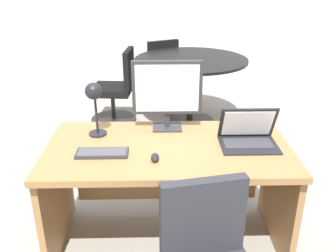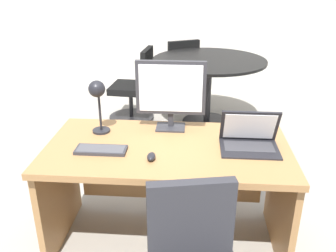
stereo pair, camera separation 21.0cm
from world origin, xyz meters
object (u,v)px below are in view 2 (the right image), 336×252
at_px(desk, 168,171).
at_px(laptop, 249,136).
at_px(desk_lamp, 98,96).
at_px(meeting_table, 208,76).
at_px(mouse, 151,157).
at_px(keyboard, 101,150).
at_px(meeting_chair_far, 179,77).
at_px(meeting_chair_near, 135,92).
at_px(monitor, 170,90).

distance_m(desk, laptop, 0.58).
height_order(laptop, desk_lamp, desk_lamp).
bearing_deg(meeting_table, desk_lamp, -111.95).
bearing_deg(mouse, desk, 70.46).
relative_size(keyboard, meeting_chair_far, 0.35).
distance_m(desk, meeting_table, 2.09).
height_order(desk_lamp, meeting_chair_far, desk_lamp).
bearing_deg(meeting_table, desk, -98.71).
bearing_deg(meeting_table, meeting_chair_near, 174.82).
height_order(laptop, meeting_table, laptop).
height_order(meeting_table, meeting_chair_near, meeting_chair_near).
distance_m(desk, monitor, 0.54).
xyz_separation_m(monitor, meeting_chair_far, (-0.06, 2.63, -0.65)).
bearing_deg(laptop, desk_lamp, 172.78).
relative_size(meeting_table, meeting_chair_near, 1.45).
relative_size(mouse, meeting_chair_near, 0.10).
xyz_separation_m(keyboard, meeting_chair_far, (0.33, 3.02, -0.39)).
bearing_deg(meeting_chair_near, monitor, -73.46).
distance_m(meeting_table, meeting_chair_near, 0.92).
xyz_separation_m(monitor, meeting_table, (0.32, 1.83, -0.40)).
height_order(monitor, mouse, monitor).
xyz_separation_m(monitor, mouse, (-0.08, -0.46, -0.26)).
distance_m(desk, desk_lamp, 0.68).
bearing_deg(meeting_chair_near, meeting_chair_far, 55.22).
distance_m(desk, meeting_chair_far, 2.87).
xyz_separation_m(keyboard, desk_lamp, (-0.07, 0.26, 0.26)).
relative_size(desk_lamp, meeting_chair_far, 0.42).
xyz_separation_m(laptop, desk_lamp, (-0.98, 0.12, 0.20)).
height_order(mouse, desk_lamp, desk_lamp).
distance_m(meeting_chair_near, meeting_chair_far, 0.88).
xyz_separation_m(desk, desk_lamp, (-0.47, 0.11, 0.48)).
bearing_deg(meeting_chair_near, keyboard, -85.77).
bearing_deg(monitor, desk, -89.41).
xyz_separation_m(mouse, meeting_table, (0.40, 2.29, -0.14)).
xyz_separation_m(desk_lamp, meeting_table, (0.79, 1.95, -0.39)).
bearing_deg(mouse, meeting_table, 80.17).
distance_m(meeting_table, meeting_chair_far, 0.92).
bearing_deg(mouse, meeting_chair_near, 101.62).
bearing_deg(meeting_chair_near, desk, -75.13).
height_order(monitor, meeting_chair_far, monitor).
height_order(desk, keyboard, keyboard).
height_order(desk, desk_lamp, desk_lamp).
relative_size(desk, meeting_chair_near, 1.71).
bearing_deg(desk_lamp, meeting_chair_near, 92.82).
relative_size(monitor, keyboard, 1.53).
bearing_deg(meeting_chair_near, desk_lamp, -87.18).
height_order(meeting_table, meeting_chair_far, meeting_chair_far).
distance_m(keyboard, mouse, 0.33).
distance_m(monitor, meeting_chair_near, 2.09).
bearing_deg(desk, meeting_table, 81.29).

